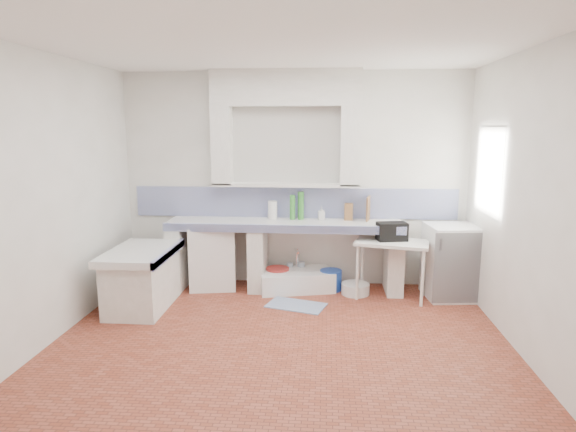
# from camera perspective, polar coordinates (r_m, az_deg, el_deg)

# --- Properties ---
(floor) EXTENTS (4.50, 4.50, 0.00)m
(floor) POSITION_cam_1_polar(r_m,az_deg,el_deg) (4.88, -0.95, -15.01)
(floor) COLOR brown
(floor) RESTS_ON ground
(ceiling) EXTENTS (4.50, 4.50, 0.00)m
(ceiling) POSITION_cam_1_polar(r_m,az_deg,el_deg) (4.46, -1.06, 19.53)
(ceiling) COLOR white
(ceiling) RESTS_ON ground
(wall_back) EXTENTS (4.50, 0.00, 4.50)m
(wall_back) POSITION_cam_1_polar(r_m,az_deg,el_deg) (6.44, 0.70, 4.24)
(wall_back) COLOR white
(wall_back) RESTS_ON ground
(wall_front) EXTENTS (4.50, 0.00, 4.50)m
(wall_front) POSITION_cam_1_polar(r_m,az_deg,el_deg) (2.52, -5.36, -5.66)
(wall_front) COLOR white
(wall_front) RESTS_ON ground
(wall_left) EXTENTS (0.00, 4.50, 4.50)m
(wall_left) POSITION_cam_1_polar(r_m,az_deg,el_deg) (5.18, -26.63, 1.61)
(wall_left) COLOR white
(wall_left) RESTS_ON ground
(wall_right) EXTENTS (0.00, 4.50, 4.50)m
(wall_right) POSITION_cam_1_polar(r_m,az_deg,el_deg) (4.80, 26.81, 0.98)
(wall_right) COLOR white
(wall_right) RESTS_ON ground
(alcove_mass) EXTENTS (1.90, 0.25, 0.45)m
(alcove_mass) POSITION_cam_1_polar(r_m,az_deg,el_deg) (6.30, -0.30, 14.81)
(alcove_mass) COLOR white
(alcove_mass) RESTS_ON ground
(window_frame) EXTENTS (0.35, 0.86, 1.06)m
(window_frame) POSITION_cam_1_polar(r_m,az_deg,el_deg) (5.95, 24.22, 4.76)
(window_frame) COLOR #331F10
(window_frame) RESTS_ON ground
(lace_valance) EXTENTS (0.01, 0.84, 0.24)m
(lace_valance) POSITION_cam_1_polar(r_m,az_deg,el_deg) (5.89, 23.15, 8.49)
(lace_valance) COLOR white
(lace_valance) RESTS_ON ground
(counter_slab) EXTENTS (3.00, 0.60, 0.08)m
(counter_slab) POSITION_cam_1_polar(r_m,az_deg,el_deg) (6.23, -0.41, -0.99)
(counter_slab) COLOR white
(counter_slab) RESTS_ON ground
(counter_lip) EXTENTS (3.00, 0.04, 0.10)m
(counter_lip) POSITION_cam_1_polar(r_m,az_deg,el_deg) (5.96, -0.64, -1.52)
(counter_lip) COLOR navy
(counter_lip) RESTS_ON ground
(counter_pier_left) EXTENTS (0.20, 0.55, 0.82)m
(counter_pier_left) POSITION_cam_1_polar(r_m,az_deg,el_deg) (6.60, -12.65, -4.61)
(counter_pier_left) COLOR white
(counter_pier_left) RESTS_ON ground
(counter_pier_mid) EXTENTS (0.20, 0.55, 0.82)m
(counter_pier_mid) POSITION_cam_1_polar(r_m,az_deg,el_deg) (6.37, -3.56, -4.91)
(counter_pier_mid) COLOR white
(counter_pier_mid) RESTS_ON ground
(counter_pier_right) EXTENTS (0.20, 0.55, 0.82)m
(counter_pier_right) POSITION_cam_1_polar(r_m,az_deg,el_deg) (6.37, 12.28, -5.13)
(counter_pier_right) COLOR white
(counter_pier_right) RESTS_ON ground
(peninsula_top) EXTENTS (0.70, 1.10, 0.08)m
(peninsula_top) POSITION_cam_1_polar(r_m,az_deg,el_deg) (5.87, -16.90, -4.17)
(peninsula_top) COLOR white
(peninsula_top) RESTS_ON ground
(peninsula_base) EXTENTS (0.60, 1.00, 0.62)m
(peninsula_base) POSITION_cam_1_polar(r_m,az_deg,el_deg) (5.97, -16.72, -7.42)
(peninsula_base) COLOR white
(peninsula_base) RESTS_ON ground
(peninsula_lip) EXTENTS (0.04, 1.10, 0.10)m
(peninsula_lip) POSITION_cam_1_polar(r_m,az_deg,el_deg) (5.76, -13.83, -4.29)
(peninsula_lip) COLOR navy
(peninsula_lip) RESTS_ON ground
(backsplash) EXTENTS (4.27, 0.03, 0.40)m
(backsplash) POSITION_cam_1_polar(r_m,az_deg,el_deg) (6.46, 0.68, 1.58)
(backsplash) COLOR navy
(backsplash) RESTS_ON ground
(stove) EXTENTS (0.67, 0.66, 0.83)m
(stove) POSITION_cam_1_polar(r_m,az_deg,el_deg) (6.50, -8.78, -4.65)
(stove) COLOR white
(stove) RESTS_ON ground
(sink) EXTENTS (1.04, 0.72, 0.23)m
(sink) POSITION_cam_1_polar(r_m,az_deg,el_deg) (6.38, 0.95, -7.65)
(sink) COLOR white
(sink) RESTS_ON ground
(side_table) EXTENTS (0.95, 0.67, 0.04)m
(side_table) POSITION_cam_1_polar(r_m,az_deg,el_deg) (6.14, 11.98, -6.18)
(side_table) COLOR white
(side_table) RESTS_ON ground
(fridge) EXTENTS (0.65, 0.65, 0.91)m
(fridge) POSITION_cam_1_polar(r_m,az_deg,el_deg) (6.35, 18.56, -5.08)
(fridge) COLOR white
(fridge) RESTS_ON ground
(bucket_red) EXTENTS (0.31, 0.31, 0.28)m
(bucket_red) POSITION_cam_1_polar(r_m,az_deg,el_deg) (6.41, -1.22, -7.31)
(bucket_red) COLOR #B02925
(bucket_red) RESTS_ON ground
(bucket_orange) EXTENTS (0.33, 0.33, 0.24)m
(bucket_orange) POSITION_cam_1_polar(r_m,az_deg,el_deg) (6.37, 2.41, -7.63)
(bucket_orange) COLOR orange
(bucket_orange) RESTS_ON ground
(bucket_blue) EXTENTS (0.29, 0.29, 0.27)m
(bucket_blue) POSITION_cam_1_polar(r_m,az_deg,el_deg) (6.38, 5.04, -7.50)
(bucket_blue) COLOR #1F48B5
(bucket_blue) RESTS_ON ground
(basin_white) EXTENTS (0.45, 0.45, 0.14)m
(basin_white) POSITION_cam_1_polar(r_m,az_deg,el_deg) (6.29, 7.91, -8.45)
(basin_white) COLOR white
(basin_white) RESTS_ON ground
(water_bottle_a) EXTENTS (0.09, 0.09, 0.31)m
(water_bottle_a) POSITION_cam_1_polar(r_m,az_deg,el_deg) (6.55, 0.23, -6.82)
(water_bottle_a) COLOR silver
(water_bottle_a) RESTS_ON ground
(water_bottle_b) EXTENTS (0.10, 0.10, 0.32)m
(water_bottle_b) POSITION_cam_1_polar(r_m,az_deg,el_deg) (6.53, 1.59, -6.77)
(water_bottle_b) COLOR silver
(water_bottle_b) RESTS_ON ground
(black_bag) EXTENTS (0.39, 0.27, 0.22)m
(black_bag) POSITION_cam_1_polar(r_m,az_deg,el_deg) (6.07, 12.10, -1.79)
(black_bag) COLOR black
(black_bag) RESTS_ON side_table
(green_bottle_a) EXTENTS (0.09, 0.09, 0.32)m
(green_bottle_a) POSITION_cam_1_polar(r_m,az_deg,el_deg) (6.32, 0.52, 1.02)
(green_bottle_a) COLOR #317A2D
(green_bottle_a) RESTS_ON counter_slab
(green_bottle_b) EXTENTS (0.09, 0.09, 0.37)m
(green_bottle_b) POSITION_cam_1_polar(r_m,az_deg,el_deg) (6.32, 1.51, 1.23)
(green_bottle_b) COLOR #317A2D
(green_bottle_b) RESTS_ON counter_slab
(knife_block) EXTENTS (0.11, 0.09, 0.22)m
(knife_block) POSITION_cam_1_polar(r_m,az_deg,el_deg) (6.33, 7.12, 0.49)
(knife_block) COLOR olive
(knife_block) RESTS_ON counter_slab
(cutting_board) EXTENTS (0.07, 0.23, 0.31)m
(cutting_board) POSITION_cam_1_polar(r_m,az_deg,el_deg) (6.34, 9.39, 0.87)
(cutting_board) COLOR olive
(cutting_board) RESTS_ON counter_slab
(paper_towel) EXTENTS (0.15, 0.15, 0.24)m
(paper_towel) POSITION_cam_1_polar(r_m,az_deg,el_deg) (6.36, -1.82, 0.71)
(paper_towel) COLOR white
(paper_towel) RESTS_ON counter_slab
(soap_bottle) EXTENTS (0.10, 0.10, 0.17)m
(soap_bottle) POSITION_cam_1_polar(r_m,az_deg,el_deg) (6.33, 3.93, 0.34)
(soap_bottle) COLOR white
(soap_bottle) RESTS_ON counter_slab
(rug) EXTENTS (0.76, 0.57, 0.01)m
(rug) POSITION_cam_1_polar(r_m,az_deg,el_deg) (5.86, 0.95, -10.43)
(rug) COLOR #425996
(rug) RESTS_ON ground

